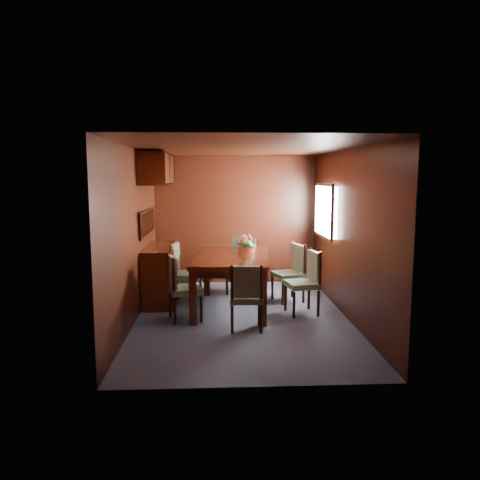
{
  "coord_description": "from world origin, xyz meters",
  "views": [
    {
      "loc": [
        -0.36,
        -6.51,
        2.01
      ],
      "look_at": [
        0.0,
        0.54,
        1.05
      ],
      "focal_mm": 35.0,
      "sensor_mm": 36.0,
      "label": 1
    }
  ],
  "objects": [
    {
      "name": "room_shell",
      "position": [
        -0.1,
        0.33,
        1.63
      ],
      "size": [
        3.06,
        4.52,
        2.41
      ],
      "color": "black",
      "rests_on": "ground"
    },
    {
      "name": "dining_table",
      "position": [
        -0.13,
        0.45,
        0.71
      ],
      "size": [
        1.26,
        1.85,
        0.82
      ],
      "rotation": [
        0.0,
        0.0,
        -0.1
      ],
      "color": "#320F06",
      "rests_on": "ground"
    },
    {
      "name": "chair_left_far",
      "position": [
        -0.91,
        0.8,
        0.54
      ],
      "size": [
        0.5,
        0.52,
        0.98
      ],
      "rotation": [
        0.0,
        0.0,
        -1.7
      ],
      "color": "black",
      "rests_on": "ground"
    },
    {
      "name": "sideboard",
      "position": [
        -1.25,
        1.0,
        0.45
      ],
      "size": [
        0.48,
        1.4,
        0.9
      ],
      "primitive_type": "cube",
      "color": "#320F06",
      "rests_on": "ground"
    },
    {
      "name": "ground",
      "position": [
        0.0,
        0.0,
        0.0
      ],
      "size": [
        4.5,
        4.5,
        0.0
      ],
      "primitive_type": "plane",
      "color": "#323545",
      "rests_on": "ground"
    },
    {
      "name": "chair_left_near",
      "position": [
        -0.87,
        -0.09,
        0.52
      ],
      "size": [
        0.52,
        0.54,
        0.93
      ],
      "rotation": [
        0.0,
        0.0,
        -1.31
      ],
      "color": "black",
      "rests_on": "ground"
    },
    {
      "name": "chair_right_far",
      "position": [
        0.86,
        0.88,
        0.52
      ],
      "size": [
        0.55,
        0.56,
        0.94
      ],
      "rotation": [
        0.0,
        0.0,
        1.89
      ],
      "color": "black",
      "rests_on": "ground"
    },
    {
      "name": "chair_right_near",
      "position": [
        0.96,
        0.16,
        0.53
      ],
      "size": [
        0.5,
        0.51,
        0.95
      ],
      "rotation": [
        0.0,
        0.0,
        1.74
      ],
      "color": "black",
      "rests_on": "ground"
    },
    {
      "name": "chair_foot",
      "position": [
        0.09,
        1.48,
        0.54
      ],
      "size": [
        0.57,
        0.56,
        0.97
      ],
      "rotation": [
        0.0,
        0.0,
        2.83
      ],
      "color": "black",
      "rests_on": "ground"
    },
    {
      "name": "flower_centerpiece",
      "position": [
        0.12,
        0.82,
        0.96
      ],
      "size": [
        0.29,
        0.29,
        0.29
      ],
      "color": "#B14D36",
      "rests_on": "dining_table"
    },
    {
      "name": "chair_head",
      "position": [
        0.02,
        -0.6,
        0.5
      ],
      "size": [
        0.44,
        0.42,
        0.9
      ],
      "rotation": [
        0.0,
        0.0,
        -0.02
      ],
      "color": "black",
      "rests_on": "ground"
    }
  ]
}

